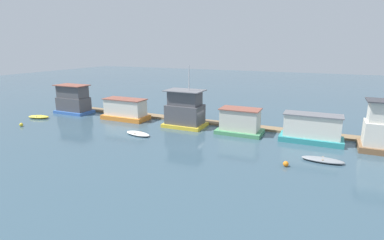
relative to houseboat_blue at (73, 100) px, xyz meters
name	(u,v)px	position (x,y,z in m)	size (l,w,h in m)	color
ground_plane	(195,128)	(23.16, -0.29, -2.25)	(200.00, 200.00, 0.00)	#385160
dock_walkway	(204,122)	(23.16, 3.14, -2.10)	(59.60, 1.91, 0.30)	#846B4C
houseboat_blue	(73,100)	(0.00, 0.00, 0.00)	(6.18, 3.62, 4.89)	#3866B7
houseboat_orange	(125,110)	(10.99, -0.09, -0.71)	(7.37, 3.49, 3.31)	orange
houseboat_yellow	(185,110)	(21.49, -0.08, 0.12)	(5.81, 4.06, 8.82)	gold
houseboat_green	(240,122)	(29.66, -0.17, -0.69)	(6.03, 3.83, 3.38)	#4C9360
houseboat_teal	(312,129)	(38.56, -0.11, -0.65)	(7.31, 3.27, 3.46)	teal
dinghy_yellow	(39,117)	(-2.15, -5.41, -2.00)	(3.76, 2.36, 0.50)	yellow
dinghy_white	(138,134)	(17.77, -6.57, -2.05)	(4.00, 2.10, 0.40)	white
dinghy_grey	(323,160)	(40.09, -6.61, -2.04)	(4.09, 1.45, 0.42)	gray
buoy_orange	(286,164)	(36.85, -9.38, -1.98)	(0.54, 0.54, 0.54)	orange
buoy_yellow	(21,125)	(-0.17, -9.95, -2.00)	(0.51, 0.51, 0.51)	yellow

